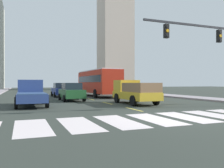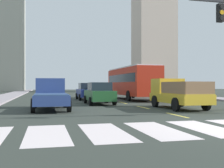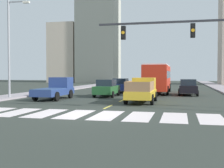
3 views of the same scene
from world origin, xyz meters
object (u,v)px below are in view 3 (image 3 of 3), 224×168
at_px(pickup_stakebed, 142,91).
at_px(city_bus, 158,77).
at_px(sedan_mid, 188,87).
at_px(sedan_far, 121,85).
at_px(traffic_signal_gantry, 215,40).
at_px(streetlight_left, 10,44).
at_px(sedan_near_right, 107,88).
at_px(pickup_dark, 56,89).

height_order(pickup_stakebed, city_bus, city_bus).
xyz_separation_m(sedan_mid, sedan_far, (-7.92, 3.09, 0.00)).
relative_size(traffic_signal_gantry, streetlight_left, 1.17).
xyz_separation_m(sedan_near_right, traffic_signal_gantry, (9.11, -10.29, 3.40)).
relative_size(city_bus, streetlight_left, 1.20).
xyz_separation_m(pickup_dark, sedan_far, (3.88, 10.50, -0.06)).
relative_size(pickup_dark, traffic_signal_gantry, 0.49).
relative_size(sedan_mid, sedan_far, 1.00).
bearing_deg(traffic_signal_gantry, sedan_near_right, 131.51).
relative_size(sedan_mid, traffic_signal_gantry, 0.42).
bearing_deg(traffic_signal_gantry, city_bus, 105.33).
bearing_deg(sedan_mid, traffic_signal_gantry, -87.51).
height_order(sedan_near_right, sedan_mid, same).
relative_size(sedan_near_right, traffic_signal_gantry, 0.42).
relative_size(sedan_near_right, sedan_far, 1.00).
bearing_deg(sedan_far, sedan_mid, -21.77).
bearing_deg(city_bus, streetlight_left, -142.31).
xyz_separation_m(pickup_stakebed, pickup_dark, (-8.00, 1.10, -0.02)).
xyz_separation_m(sedan_mid, traffic_signal_gantry, (1.14, -14.01, 3.40)).
bearing_deg(city_bus, pickup_dark, -132.81).
bearing_deg(sedan_far, pickup_dark, -110.74).
height_order(pickup_dark, traffic_signal_gantry, traffic_signal_gantry).
height_order(sedan_mid, traffic_signal_gantry, traffic_signal_gantry).
xyz_separation_m(traffic_signal_gantry, streetlight_left, (-17.08, 5.93, 0.71)).
height_order(sedan_mid, sedan_far, same).
bearing_deg(sedan_far, streetlight_left, -126.15).
bearing_deg(pickup_dark, sedan_mid, 33.95).
distance_m(pickup_dark, sedan_far, 11.19).
distance_m(sedan_mid, sedan_far, 8.50).
relative_size(pickup_dark, city_bus, 0.48).
height_order(city_bus, traffic_signal_gantry, traffic_signal_gantry).
bearing_deg(streetlight_left, sedan_near_right, 28.70).
distance_m(sedan_far, streetlight_left, 14.35).
relative_size(pickup_stakebed, pickup_dark, 1.00).
height_order(pickup_stakebed, pickup_dark, same).
xyz_separation_m(pickup_stakebed, traffic_signal_gantry, (4.93, -5.50, 3.32)).
height_order(sedan_near_right, sedan_far, same).
bearing_deg(sedan_far, sedan_near_right, -90.91).
bearing_deg(streetlight_left, traffic_signal_gantry, -19.15).
distance_m(pickup_dark, sedan_mid, 13.93).
bearing_deg(city_bus, sedan_near_right, -129.11).
bearing_deg(pickup_stakebed, city_bus, 85.84).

